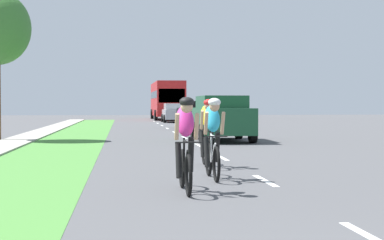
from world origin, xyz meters
name	(u,v)px	position (x,y,z in m)	size (l,w,h in m)	color
ground_plane	(195,143)	(0.00, 20.00, 0.00)	(120.00, 120.00, 0.00)	#4C4C4F
grass_verge	(66,144)	(-4.75, 20.00, 0.00)	(2.74, 70.00, 0.01)	#478438
sidewalk_concrete	(8,145)	(-6.80, 20.00, 0.00)	(1.37, 70.00, 0.10)	#9E998E
lane_markings_center	(184,138)	(0.00, 24.00, 0.00)	(0.12, 52.71, 0.01)	white
cyclist_lead	(185,143)	(-1.67, 7.37, 0.81)	(0.42, 1.72, 1.58)	black
cyclist_trailing	(213,138)	(-0.96, 9.08, 0.81)	(0.42, 1.72, 1.58)	black
cyclist_distant	(207,132)	(-0.74, 11.44, 0.81)	(0.42, 1.72, 1.58)	black
suv_dark_green	(222,117)	(1.24, 21.50, 0.95)	(2.15, 4.70, 1.79)	#194C2D
pickup_black	(196,115)	(1.71, 33.82, 0.83)	(2.22, 5.10, 1.64)	black
sedan_silver	(175,113)	(1.50, 46.70, 0.77)	(1.98, 4.30, 1.52)	#A5A8AD
bus_red	(167,99)	(1.52, 55.40, 1.98)	(2.78, 11.60, 3.48)	red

